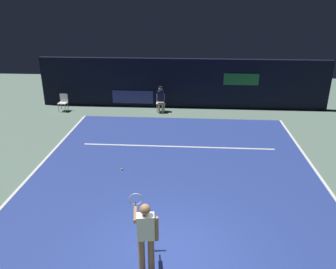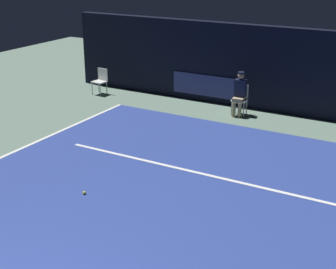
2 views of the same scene
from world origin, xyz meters
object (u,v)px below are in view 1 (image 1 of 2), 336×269
at_px(line_judge_on_chair, 161,99).
at_px(courtside_chair_near, 63,101).
at_px(tennis_ball, 122,169).
at_px(tennis_player, 146,234).

xyz_separation_m(line_judge_on_chair, courtside_chair_near, (-5.06, -0.17, -0.18)).
bearing_deg(line_judge_on_chair, tennis_ball, -96.65).
height_order(line_judge_on_chair, courtside_chair_near, line_judge_on_chair).
bearing_deg(line_judge_on_chair, tennis_player, -86.44).
height_order(tennis_player, tennis_ball, tennis_player).
xyz_separation_m(courtside_chair_near, tennis_ball, (4.31, -6.33, -0.46)).
xyz_separation_m(tennis_player, line_judge_on_chair, (-0.69, 11.08, -0.30)).
relative_size(tennis_player, tennis_ball, 25.44).
distance_m(courtside_chair_near, tennis_ball, 7.67).
distance_m(tennis_player, line_judge_on_chair, 11.10).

